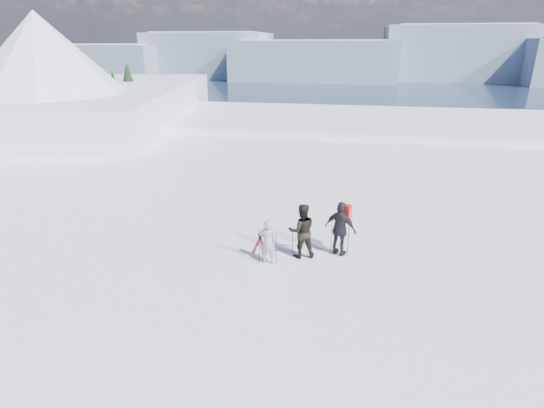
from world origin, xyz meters
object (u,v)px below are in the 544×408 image
(skier_pack, at_px, (340,229))
(skier_grey, at_px, (268,242))
(skier_dark, at_px, (302,231))
(skis_loose, at_px, (260,243))

(skier_pack, bearing_deg, skier_grey, 48.21)
(skier_dark, height_order, skier_pack, skier_pack)
(skier_pack, distance_m, skis_loose, 3.15)
(skier_grey, height_order, skis_loose, skier_grey)
(skier_pack, height_order, skis_loose, skier_pack)
(skier_dark, relative_size, skis_loose, 1.16)
(skier_dark, relative_size, skier_pack, 0.99)
(skier_grey, height_order, skier_pack, skier_pack)
(skier_pack, bearing_deg, skier_dark, 40.31)
(skier_pack, bearing_deg, skis_loose, 17.53)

